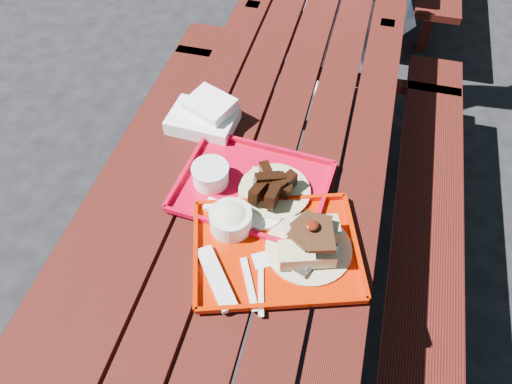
{
  "coord_description": "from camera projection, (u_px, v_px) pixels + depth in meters",
  "views": [
    {
      "loc": [
        0.23,
        -1.04,
        1.94
      ],
      "look_at": [
        0.0,
        -0.15,
        0.82
      ],
      "focal_mm": 35.0,
      "sensor_mm": 36.0,
      "label": 1
    }
  ],
  "objects": [
    {
      "name": "picnic_table_near",
      "position": [
        267.0,
        207.0,
        1.74
      ],
      "size": [
        1.41,
        2.4,
        0.75
      ],
      "color": "#3E120C",
      "rests_on": "ground"
    },
    {
      "name": "near_tray",
      "position": [
        275.0,
        239.0,
        1.39
      ],
      "size": [
        0.54,
        0.48,
        0.14
      ],
      "color": "#B91C00",
      "rests_on": "picnic_table_near"
    },
    {
      "name": "far_tray",
      "position": [
        250.0,
        186.0,
        1.53
      ],
      "size": [
        0.48,
        0.39,
        0.08
      ],
      "color": "#BE0425",
      "rests_on": "picnic_table_near"
    },
    {
      "name": "ground",
      "position": [
        265.0,
        285.0,
        2.18
      ],
      "size": [
        60.0,
        60.0,
        0.0
      ],
      "primitive_type": "plane",
      "color": "black",
      "rests_on": "ground"
    },
    {
      "name": "white_cloth",
      "position": [
        205.0,
        116.0,
        1.71
      ],
      "size": [
        0.23,
        0.21,
        0.09
      ],
      "color": "white",
      "rests_on": "picnic_table_near"
    }
  ]
}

